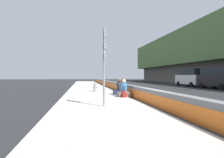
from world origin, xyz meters
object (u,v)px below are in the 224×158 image
at_px(parked_car_third, 218,77).
at_px(fire_hydrant, 95,87).
at_px(parked_car_fourth, 191,77).
at_px(backpack, 124,94).
at_px(seated_person_foreground, 124,91).
at_px(route_sign_post, 104,61).
at_px(seated_person_middle, 119,89).

bearing_deg(parked_car_third, fire_hydrant, 101.31).
bearing_deg(parked_car_fourth, fire_hydrant, 119.95).
height_order(backpack, parked_car_third, parked_car_third).
height_order(seated_person_foreground, backpack, seated_person_foreground).
distance_m(route_sign_post, seated_person_middle, 5.67).
bearing_deg(parked_car_third, seated_person_middle, 114.24).
relative_size(seated_person_foreground, seated_person_middle, 0.96).
relative_size(parked_car_third, parked_car_fourth, 1.00).
height_order(parked_car_third, parked_car_fourth, same).
xyz_separation_m(fire_hydrant, parked_car_fourth, (8.36, -14.51, 0.77)).
distance_m(route_sign_post, parked_car_third, 18.36).
distance_m(seated_person_middle, parked_car_third, 14.23).
bearing_deg(seated_person_middle, backpack, 178.34).
height_order(seated_person_foreground, parked_car_fourth, parked_car_fourth).
bearing_deg(route_sign_post, seated_person_middle, -19.10).
distance_m(seated_person_foreground, seated_person_middle, 1.33).
xyz_separation_m(route_sign_post, parked_car_third, (10.94, -14.72, -0.88)).
relative_size(fire_hydrant, parked_car_third, 0.17).
bearing_deg(seated_person_middle, route_sign_post, 160.90).
bearing_deg(seated_person_foreground, backpack, 168.52).
relative_size(fire_hydrant, parked_car_fourth, 0.17).
relative_size(route_sign_post, seated_person_middle, 2.97).
bearing_deg(seated_person_middle, seated_person_foreground, -178.34).
relative_size(route_sign_post, fire_hydrant, 4.09).
relative_size(backpack, parked_car_fourth, 0.08).
height_order(backpack, parked_car_fourth, parked_car_fourth).
distance_m(fire_hydrant, seated_person_middle, 3.34).
xyz_separation_m(seated_person_foreground, backpack, (-0.44, 0.09, -0.17)).
distance_m(fire_hydrant, parked_car_third, 14.87).
xyz_separation_m(seated_person_middle, parked_car_fourth, (11.28, -12.90, 0.83)).
bearing_deg(backpack, parked_car_third, -59.66).
relative_size(seated_person_foreground, parked_car_third, 0.23).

